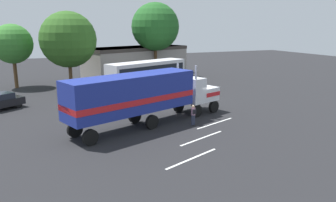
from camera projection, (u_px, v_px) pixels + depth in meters
ground_plane at (190, 114)px, 29.40m from camera, size 120.00×120.00×0.00m
lane_stripe_near at (215, 123)px, 26.45m from camera, size 4.17×1.71×0.01m
lane_stripe_mid at (202, 138)px, 22.95m from camera, size 4.15×1.76×0.01m
lane_stripe_far at (192, 158)px, 19.44m from camera, size 4.15×1.77×0.01m
semi_truck at (144, 94)px, 25.33m from camera, size 14.17×7.09×4.50m
person_bystander at (193, 114)px, 25.81m from camera, size 0.34×0.45×1.63m
parked_bus at (147, 72)px, 40.71m from camera, size 11.16×6.47×3.40m
tree_left at (155, 27)px, 48.92m from camera, size 7.16×7.16×11.15m
tree_center at (12, 44)px, 40.32m from camera, size 4.89×4.89×7.97m
tree_right at (68, 40)px, 40.25m from camera, size 6.92×6.92×9.51m
building_backdrop at (136, 60)px, 51.67m from camera, size 17.66×11.22×4.47m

